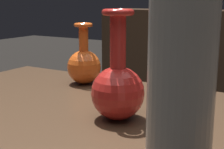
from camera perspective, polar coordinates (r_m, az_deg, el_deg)
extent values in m
cube|color=#422D1E|center=(0.89, -0.88, -7.37)|extent=(1.20, 0.64, 0.05)
sphere|color=red|center=(0.80, 0.97, -3.15)|extent=(0.13, 0.13, 0.13)
cylinder|color=red|center=(0.77, 1.01, 5.46)|extent=(0.04, 0.04, 0.13)
torus|color=red|center=(0.77, 1.03, 10.43)|extent=(0.07, 0.07, 0.01)
sphere|color=#E55B1E|center=(1.14, -4.72, 1.25)|extent=(0.11, 0.11, 0.11)
cylinder|color=#E55B1E|center=(1.12, -4.81, 5.95)|extent=(0.03, 0.03, 0.09)
torus|color=#E55B1E|center=(1.12, -4.85, 8.31)|extent=(0.06, 0.06, 0.01)
cylinder|color=gray|center=(0.53, 11.69, 2.00)|extent=(0.11, 0.11, 0.31)
sphere|color=red|center=(3.13, 13.36, 11.34)|extent=(0.09, 0.09, 0.09)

